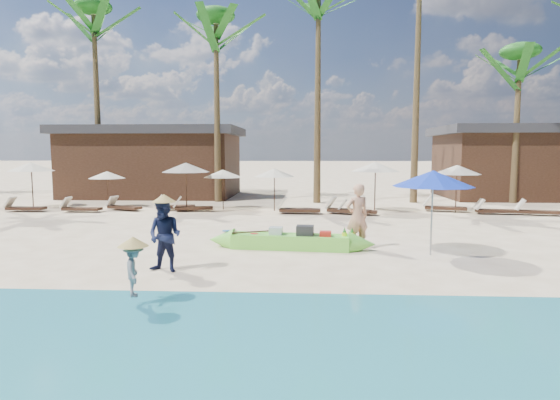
{
  "coord_description": "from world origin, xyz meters",
  "views": [
    {
      "loc": [
        1.48,
        -11.52,
        2.82
      ],
      "look_at": [
        0.76,
        2.0,
        1.4
      ],
      "focal_mm": 30.0,
      "sensor_mm": 36.0,
      "label": 1
    }
  ],
  "objects": [
    {
      "name": "lounger_3_right",
      "position": [
        -8.96,
        9.45,
        0.21
      ],
      "size": [
        1.83,
        0.59,
        0.62
      ],
      "rotation": [
        0.0,
        0.0,
        -0.02
      ],
      "color": "#3C2418",
      "rests_on": "ground"
    },
    {
      "name": "blue_umbrella",
      "position": [
        4.91,
        1.17,
        2.09
      ],
      "size": [
        2.14,
        2.14,
        2.31
      ],
      "color": "#99999E",
      "rests_on": "ground"
    },
    {
      "name": "lounger_5_left",
      "position": [
        -3.84,
        9.97,
        0.21
      ],
      "size": [
        1.91,
        0.9,
        0.62
      ],
      "rotation": [
        0.0,
        0.0,
        0.19
      ],
      "color": "#3C2418",
      "rests_on": "ground"
    },
    {
      "name": "pavilion_west",
      "position": [
        -8.0,
        17.5,
        2.19
      ],
      "size": [
        10.8,
        6.6,
        4.3
      ],
      "color": "#3C2418",
      "rests_on": "ground"
    },
    {
      "name": "lounger_4_left",
      "position": [
        -7.21,
        10.18,
        0.2
      ],
      "size": [
        1.82,
        1.08,
        0.59
      ],
      "rotation": [
        0.0,
        0.0,
        -0.34
      ],
      "color": "#3C2418",
      "rests_on": "ground"
    },
    {
      "name": "palm_2",
      "position": [
        -10.45,
        15.08,
        9.18
      ],
      "size": [
        2.08,
        2.08,
        11.33
      ],
      "color": "brown",
      "rests_on": "ground"
    },
    {
      "name": "lounger_9_left",
      "position": [
        11.64,
        9.46,
        0.21
      ],
      "size": [
        1.9,
        0.97,
        0.62
      ],
      "rotation": [
        0.0,
        0.0,
        -0.24
      ],
      "color": "#3C2418",
      "rests_on": "ground"
    },
    {
      "name": "resort_parasol_8",
      "position": [
        8.43,
        10.24,
        1.97
      ],
      "size": [
        2.12,
        2.12,
        2.18
      ],
      "color": "#3C2418",
      "rests_on": "ground"
    },
    {
      "name": "resort_parasol_5",
      "position": [
        -2.47,
        10.8,
        1.74
      ],
      "size": [
        1.87,
        1.87,
        1.93
      ],
      "color": "#3C2418",
      "rests_on": "ground"
    },
    {
      "name": "lounger_6_left",
      "position": [
        1.13,
        9.39,
        0.22
      ],
      "size": [
        1.96,
        0.69,
        0.66
      ],
      "rotation": [
        0.0,
        0.0,
        -0.05
      ],
      "color": "#3C2418",
      "rests_on": "ground"
    },
    {
      "name": "palm_4",
      "position": [
        2.15,
        14.01,
        9.45
      ],
      "size": [
        2.08,
        2.08,
        11.7
      ],
      "color": "brown",
      "rests_on": "ground"
    },
    {
      "name": "resort_parasol_6",
      "position": [
        0.05,
        10.37,
        1.81
      ],
      "size": [
        1.95,
        1.95,
        2.01
      ],
      "color": "#3C2418",
      "rests_on": "ground"
    },
    {
      "name": "lounger_4_right",
      "position": [
        -4.83,
        10.36,
        0.22
      ],
      "size": [
        2.01,
        1.07,
        0.65
      ],
      "rotation": [
        0.0,
        0.0,
        0.27
      ],
      "color": "#3C2418",
      "rests_on": "ground"
    },
    {
      "name": "pavilion_east",
      "position": [
        14.0,
        17.5,
        2.2
      ],
      "size": [
        8.8,
        6.6,
        4.3
      ],
      "color": "#3C2418",
      "rests_on": "ground"
    },
    {
      "name": "lounger_7_right",
      "position": [
        7.92,
        10.57,
        0.22
      ],
      "size": [
        2.04,
        1.08,
        0.66
      ],
      "rotation": [
        0.0,
        0.0,
        -0.26
      ],
      "color": "#3C2418",
      "rests_on": "ground"
    },
    {
      "name": "wet_sand_strip",
      "position": [
        0.0,
        -5.0,
        0.0
      ],
      "size": [
        240.0,
        4.5,
        0.01
      ],
      "primitive_type": "cube",
      "color": "tan",
      "rests_on": "ground"
    },
    {
      "name": "vendor_green",
      "position": [
        -1.78,
        -0.92,
        0.85
      ],
      "size": [
        0.96,
        0.83,
        1.71
      ],
      "primitive_type": "imported",
      "rotation": [
        0.0,
        0.0,
        -0.25
      ],
      "color": "#161C3C",
      "rests_on": "ground"
    },
    {
      "name": "tourist",
      "position": [
        2.99,
        1.89,
        0.94
      ],
      "size": [
        0.8,
        0.67,
        1.89
      ],
      "primitive_type": "imported",
      "rotation": [
        0.0,
        0.0,
        3.5
      ],
      "color": "tan",
      "rests_on": "ground"
    },
    {
      "name": "palm_6",
      "position": [
        12.84,
        14.52,
        7.05
      ],
      "size": [
        2.08,
        2.08,
        8.51
      ],
      "color": "brown",
      "rests_on": "ground"
    },
    {
      "name": "resort_parasol_3",
      "position": [
        -8.32,
        11.14,
        1.64
      ],
      "size": [
        1.77,
        1.77,
        1.82
      ],
      "color": "#3C2418",
      "rests_on": "ground"
    },
    {
      "name": "resort_parasol_7",
      "position": [
        4.75,
        10.37,
        2.09
      ],
      "size": [
        2.26,
        2.26,
        2.32
      ],
      "color": "#3C2418",
      "rests_on": "ground"
    },
    {
      "name": "lounger_8_left",
      "position": [
        9.91,
        9.69,
        0.2
      ],
      "size": [
        1.83,
        0.65,
        0.61
      ],
      "rotation": [
        0.0,
        0.0,
        -0.05
      ],
      "color": "#3C2418",
      "rests_on": "ground"
    },
    {
      "name": "green_canoe",
      "position": [
        1.07,
        1.79,
        0.23
      ],
      "size": [
        5.42,
        1.03,
        0.69
      ],
      "rotation": [
        0.0,
        0.0,
        -0.1
      ],
      "color": "#76E947",
      "rests_on": "ground"
    },
    {
      "name": "vendor_yellow",
      "position": [
        -1.62,
        -3.36,
        0.67
      ],
      "size": [
        0.55,
        0.72,
        0.98
      ],
      "primitive_type": "imported",
      "rotation": [
        0.0,
        0.0,
        1.9
      ],
      "color": "gray",
      "rests_on": "ground"
    },
    {
      "name": "resort_parasol_4",
      "position": [
        -4.08,
        10.07,
        2.05
      ],
      "size": [
        2.21,
        2.21,
        2.28
      ],
      "color": "#3C2418",
      "rests_on": "ground"
    },
    {
      "name": "lounger_6_right",
      "position": [
        3.32,
        9.35,
        0.23
      ],
      "size": [
        2.09,
        1.25,
        0.68
      ],
      "rotation": [
        0.0,
        0.0,
        -0.34
      ],
      "color": "#3C2418",
      "rests_on": "ground"
    },
    {
      "name": "resort_parasol_2",
      "position": [
        -12.11,
        11.05,
        2.04
      ],
      "size": [
        2.2,
        2.2,
        2.27
      ],
      "color": "#3C2418",
      "rests_on": "ground"
    },
    {
      "name": "palm_3",
      "position": [
        -3.36,
        14.27,
        8.58
      ],
      "size": [
        2.08,
        2.08,
        10.52
      ],
      "color": "brown",
      "rests_on": "ground"
    },
    {
      "name": "lounger_7_left",
      "position": [
        3.75,
        9.27,
        0.19
      ],
      "size": [
        1.79,
        0.9,
        0.58
      ],
      "rotation": [
        0.0,
        0.0,
        -0.23
      ],
      "color": "#3C2418",
      "rests_on": "ground"
    },
    {
      "name": "ground",
      "position": [
        0.0,
        0.0,
        0.0
      ],
      "size": [
        240.0,
        240.0,
        0.0
      ],
      "primitive_type": "plane",
      "color": "#FAE2B8",
      "rests_on": "ground"
    },
    {
      "name": "lounger_3_left",
      "position": [
        -11.67,
        9.5,
        0.2
      ],
      "size": [
        1.81,
        0.59,
        0.61
      ],
      "rotation": [
        0.0,
        0.0,
        0.02
      ],
      "color": "#3C2418",
      "rests_on": "ground"
    }
  ]
}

